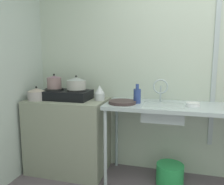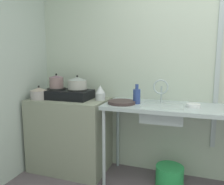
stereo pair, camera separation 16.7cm
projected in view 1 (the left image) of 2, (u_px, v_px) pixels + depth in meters
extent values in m
cube|color=#B5C0B0|center=(222.00, 65.00, 2.44)|extent=(5.27, 0.10, 2.59)
cube|color=#A5B1B6|center=(216.00, 54.00, 2.38)|extent=(0.05, 0.01, 2.07)
cube|color=gray|center=(69.00, 135.00, 2.69)|extent=(0.93, 0.57, 0.89)
cube|color=#A5B1B6|center=(190.00, 108.00, 2.27)|extent=(1.77, 0.57, 0.04)
cylinder|color=#ABB3BC|center=(105.00, 149.00, 2.32)|extent=(0.04, 0.04, 0.85)
cylinder|color=#A0B2BB|center=(116.00, 134.00, 2.79)|extent=(0.04, 0.04, 0.85)
cube|color=black|center=(65.00, 95.00, 2.62)|extent=(0.60, 0.34, 0.11)
cylinder|color=black|center=(55.00, 89.00, 2.65)|extent=(0.22, 0.22, 0.02)
cylinder|color=black|center=(76.00, 90.00, 2.58)|extent=(0.22, 0.22, 0.02)
cylinder|color=gray|center=(54.00, 83.00, 2.64)|extent=(0.17, 0.17, 0.13)
cone|color=gray|center=(54.00, 77.00, 2.63)|extent=(0.17, 0.17, 0.02)
sphere|color=black|center=(54.00, 75.00, 2.62)|extent=(0.02, 0.02, 0.02)
cylinder|color=#A39F9A|center=(76.00, 85.00, 2.57)|extent=(0.22, 0.22, 0.11)
cone|color=#989E9F|center=(76.00, 79.00, 2.56)|extent=(0.23, 0.23, 0.04)
sphere|color=black|center=(76.00, 76.00, 2.55)|extent=(0.02, 0.02, 0.02)
cylinder|color=#A4999B|center=(37.00, 96.00, 2.57)|extent=(0.20, 0.20, 0.10)
cone|color=#AF9A8E|center=(36.00, 90.00, 2.56)|extent=(0.20, 0.20, 0.04)
sphere|color=black|center=(36.00, 87.00, 2.56)|extent=(0.02, 0.02, 0.02)
cylinder|color=silver|center=(100.00, 97.00, 2.57)|extent=(0.12, 0.12, 0.08)
cone|color=silver|center=(100.00, 89.00, 2.55)|extent=(0.11, 0.11, 0.09)
cube|color=#A5B1B6|center=(163.00, 113.00, 2.31)|extent=(0.42, 0.31, 0.16)
cylinder|color=#A5B1B6|center=(161.00, 94.00, 2.47)|extent=(0.02, 0.02, 0.18)
torus|color=#A5B1B6|center=(161.00, 86.00, 2.39)|extent=(0.16, 0.02, 0.16)
cylinder|color=#3D2D2E|center=(122.00, 102.00, 2.37)|extent=(0.30, 0.30, 0.03)
cylinder|color=white|center=(193.00, 104.00, 2.24)|extent=(0.13, 0.13, 0.04)
cylinder|color=navy|center=(137.00, 96.00, 2.38)|extent=(0.08, 0.08, 0.16)
cylinder|color=navy|center=(137.00, 87.00, 2.37)|extent=(0.04, 0.04, 0.05)
cylinder|color=green|center=(170.00, 174.00, 2.41)|extent=(0.30, 0.30, 0.23)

